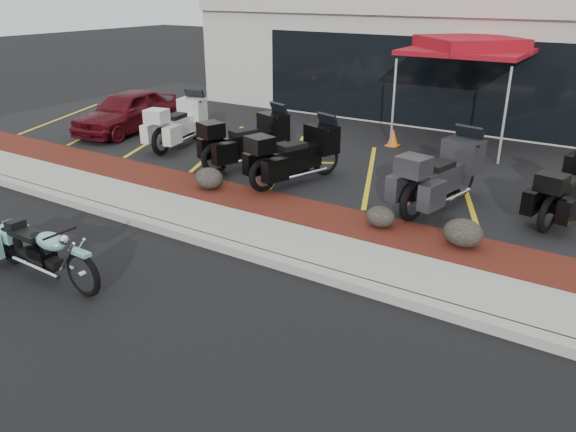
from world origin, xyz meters
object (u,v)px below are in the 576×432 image
Objects in this scene: parked_car at (127,111)px; popup_canopy at (469,47)px; touring_white at (195,114)px; traffic_cone at (393,137)px; hero_cruiser at (82,268)px.

popup_canopy is (8.59, 3.96, 1.92)m from parked_car.
touring_white is 7.47m from popup_canopy.
traffic_cone is 0.12× the size of popup_canopy.
hero_cruiser is at bearing -52.21° from parked_car.
hero_cruiser is at bearing -93.90° from traffic_cone.
touring_white is at bearing -127.28° from popup_canopy.
popup_canopy is at bearing 80.88° from hero_cruiser.
hero_cruiser is 9.57m from traffic_cone.
touring_white is at bearing 122.16° from hero_cruiser.
touring_white is 5.45m from traffic_cone.
hero_cruiser is 0.74× the size of parked_car.
parked_car is 9.65m from popup_canopy.
popup_canopy is (2.06, 10.78, 2.22)m from hero_cruiser.
touring_white reaches higher than hero_cruiser.
hero_cruiser is 0.66× the size of popup_canopy.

